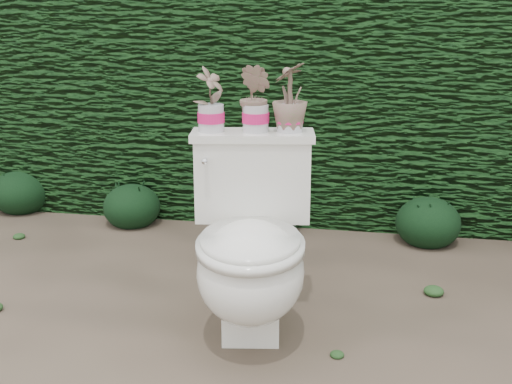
% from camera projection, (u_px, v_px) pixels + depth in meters
% --- Properties ---
extents(ground, '(60.00, 60.00, 0.00)m').
position_uv_depth(ground, '(231.00, 309.00, 2.78)').
color(ground, brown).
rests_on(ground, ground).
extents(hedge, '(8.00, 1.00, 1.60)m').
position_uv_depth(hedge, '(285.00, 82.00, 4.07)').
color(hedge, '#174015').
rests_on(hedge, ground).
extents(toilet, '(0.56, 0.74, 0.78)m').
position_uv_depth(toilet, '(251.00, 250.00, 2.49)').
color(toilet, white).
rests_on(toilet, ground).
extents(potted_plant_left, '(0.14, 0.16, 0.25)m').
position_uv_depth(potted_plant_left, '(211.00, 101.00, 2.57)').
color(potted_plant_left, '#2C8028').
rests_on(potted_plant_left, toilet).
extents(potted_plant_center, '(0.18, 0.18, 0.26)m').
position_uv_depth(potted_plant_center, '(256.00, 100.00, 2.57)').
color(potted_plant_center, '#2C8028').
rests_on(potted_plant_center, toilet).
extents(potted_plant_right, '(0.18, 0.18, 0.26)m').
position_uv_depth(potted_plant_right, '(290.00, 99.00, 2.56)').
color(potted_plant_right, '#2C8028').
rests_on(potted_plant_right, toilet).
extents(liriope_clump_1, '(0.36, 0.36, 0.29)m').
position_uv_depth(liriope_clump_1, '(21.00, 188.00, 4.08)').
color(liriope_clump_1, black).
rests_on(liriope_clump_1, ground).
extents(liriope_clump_2, '(0.34, 0.34, 0.27)m').
position_uv_depth(liriope_clump_2, '(131.00, 202.00, 3.83)').
color(liriope_clump_2, black).
rests_on(liriope_clump_2, ground).
extents(liriope_clump_3, '(0.35, 0.35, 0.28)m').
position_uv_depth(liriope_clump_3, '(272.00, 205.00, 3.76)').
color(liriope_clump_3, black).
rests_on(liriope_clump_3, ground).
extents(liriope_clump_4, '(0.36, 0.36, 0.28)m').
position_uv_depth(liriope_clump_4, '(428.00, 218.00, 3.53)').
color(liriope_clump_4, black).
rests_on(liriope_clump_4, ground).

